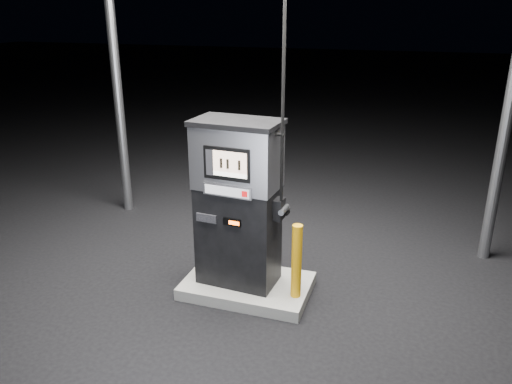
% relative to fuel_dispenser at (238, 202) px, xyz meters
% --- Properties ---
extents(ground, '(80.00, 80.00, 0.00)m').
position_rel_fuel_dispenser_xyz_m(ground, '(0.11, 0.00, -1.23)').
color(ground, black).
rests_on(ground, ground).
extents(pump_island, '(1.60, 1.00, 0.15)m').
position_rel_fuel_dispenser_xyz_m(pump_island, '(0.11, 0.00, -1.15)').
color(pump_island, slate).
rests_on(pump_island, ground).
extents(fuel_dispenser, '(1.17, 0.69, 4.34)m').
position_rel_fuel_dispenser_xyz_m(fuel_dispenser, '(0.00, 0.00, 0.00)').
color(fuel_dispenser, black).
rests_on(fuel_dispenser, pump_island).
extents(bollard_left, '(0.14, 0.14, 0.91)m').
position_rel_fuel_dispenser_xyz_m(bollard_left, '(-0.53, 0.09, -0.62)').
color(bollard_left, orange).
rests_on(bollard_left, pump_island).
extents(bollard_right, '(0.16, 0.16, 0.94)m').
position_rel_fuel_dispenser_xyz_m(bollard_right, '(0.79, -0.14, -0.61)').
color(bollard_right, orange).
rests_on(bollard_right, pump_island).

